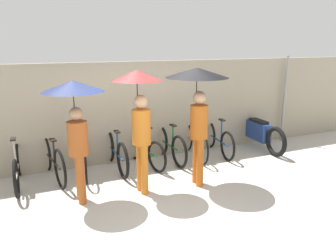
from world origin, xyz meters
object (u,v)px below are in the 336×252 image
(pedestrian_leading, at_px, (75,108))
(pedestrian_trailing, at_px, (197,91))
(parked_bicycle_5, at_px, (169,145))
(pedestrian_center, at_px, (139,102))
(parked_bicycle_7, at_px, (218,139))
(parked_bicycle_4, at_px, (144,150))
(motorcycle, at_px, (258,132))
(parked_bicycle_0, at_px, (17,167))
(parked_bicycle_2, at_px, (85,155))
(parked_bicycle_1, at_px, (52,159))
(parked_bicycle_3, at_px, (115,152))
(parked_bicycle_6, at_px, (194,141))

(pedestrian_leading, bearing_deg, pedestrian_trailing, -4.57)
(parked_bicycle_5, distance_m, pedestrian_center, 2.05)
(parked_bicycle_7, bearing_deg, parked_bicycle_4, 97.78)
(parked_bicycle_4, relative_size, pedestrian_leading, 0.81)
(pedestrian_leading, xyz_separation_m, pedestrian_center, (1.05, -0.08, 0.03))
(parked_bicycle_5, distance_m, motorcycle, 2.43)
(parked_bicycle_5, height_order, parked_bicycle_7, parked_bicycle_7)
(parked_bicycle_0, bearing_deg, parked_bicycle_7, -87.39)
(parked_bicycle_2, xyz_separation_m, motorcycle, (4.30, -0.00, 0.02))
(parked_bicycle_5, bearing_deg, parked_bicycle_1, 89.37)
(parked_bicycle_1, bearing_deg, pedestrian_leading, -171.64)
(parked_bicycle_3, xyz_separation_m, parked_bicycle_5, (1.25, 0.03, -0.01))
(parked_bicycle_3, height_order, parked_bicycle_6, parked_bicycle_6)
(parked_bicycle_0, bearing_deg, pedestrian_leading, -135.37)
(pedestrian_center, bearing_deg, parked_bicycle_3, 91.98)
(pedestrian_center, bearing_deg, parked_bicycle_5, 42.65)
(parked_bicycle_1, relative_size, parked_bicycle_7, 1.08)
(parked_bicycle_5, bearing_deg, parked_bicycle_0, 90.47)
(parked_bicycle_4, bearing_deg, parked_bicycle_2, 75.78)
(parked_bicycle_6, relative_size, motorcycle, 0.80)
(motorcycle, bearing_deg, parked_bicycle_5, 93.69)
(parked_bicycle_4, bearing_deg, pedestrian_trailing, -166.82)
(parked_bicycle_1, distance_m, parked_bicycle_4, 1.87)
(parked_bicycle_1, distance_m, motorcycle, 4.93)
(parked_bicycle_0, bearing_deg, parked_bicycle_3, -86.20)
(parked_bicycle_1, bearing_deg, parked_bicycle_4, -99.69)
(parked_bicycle_2, relative_size, parked_bicycle_6, 1.00)
(parked_bicycle_5, relative_size, pedestrian_center, 0.78)
(parked_bicycle_7, distance_m, pedestrian_trailing, 2.28)
(parked_bicycle_4, relative_size, pedestrian_center, 0.75)
(parked_bicycle_0, bearing_deg, parked_bicycle_4, -87.29)
(parked_bicycle_1, relative_size, pedestrian_leading, 0.91)
(parked_bicycle_0, relative_size, parked_bicycle_4, 1.08)
(pedestrian_leading, bearing_deg, pedestrian_center, -4.35)
(pedestrian_trailing, bearing_deg, pedestrian_leading, -179.20)
(parked_bicycle_6, bearing_deg, parked_bicycle_7, -84.27)
(pedestrian_trailing, xyz_separation_m, motorcycle, (2.46, 1.28, -1.35))
(parked_bicycle_0, distance_m, parked_bicycle_7, 4.37)
(parked_bicycle_3, bearing_deg, parked_bicycle_0, 91.57)
(parked_bicycle_0, xyz_separation_m, motorcycle, (5.55, 0.08, 0.04))
(parked_bicycle_0, distance_m, parked_bicycle_5, 3.12)
(parked_bicycle_3, distance_m, pedestrian_trailing, 2.23)
(parked_bicycle_4, xyz_separation_m, pedestrian_trailing, (0.60, -1.25, 1.40))
(parked_bicycle_6, xyz_separation_m, parked_bicycle_7, (0.62, -0.03, -0.01))
(pedestrian_trailing, bearing_deg, parked_bicycle_3, 138.96)
(parked_bicycle_7, distance_m, motorcycle, 1.18)
(parked_bicycle_5, bearing_deg, pedestrian_center, 136.49)
(pedestrian_center, relative_size, pedestrian_trailing, 0.99)
(parked_bicycle_1, distance_m, parked_bicycle_6, 3.12)
(parked_bicycle_1, height_order, parked_bicycle_5, parked_bicycle_1)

